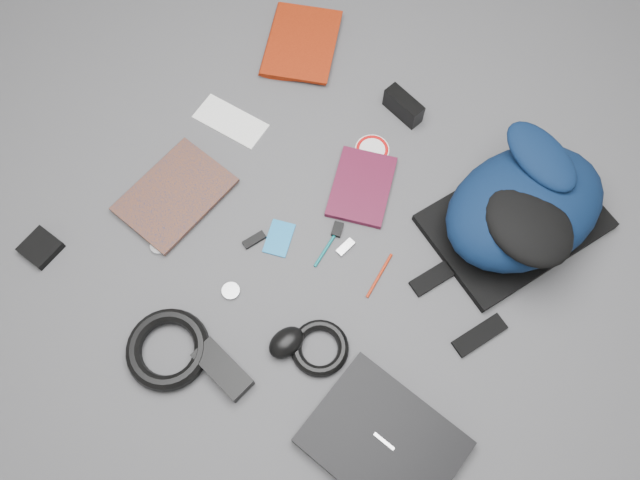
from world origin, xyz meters
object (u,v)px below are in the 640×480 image
Objects in this scene: textbook_red at (268,39)px; mouse at (286,343)px; power_brick at (223,369)px; laptop at (383,442)px; dvd_case at (362,187)px; comic_book at (148,173)px; pouch at (41,248)px; backpack at (525,207)px; compact_camera at (403,106)px.

mouse reaches higher than textbook_red.
power_brick is at bearing -83.80° from textbook_red.
mouse is 0.15m from power_brick.
laptop is 1.54× the size of dvd_case.
power_brick is (0.48, -0.27, 0.01)m from comic_book.
textbook_red is 0.84m from pouch.
laptop reaches higher than pouch.
backpack is 0.80m from power_brick.
laptop is 0.94m from pouch.
compact_camera is (-0.41, 0.11, -0.06)m from backpack.
compact_camera is at bearing 77.76° from dvd_case.
mouse is (-0.30, 0.05, 0.01)m from laptop.
mouse is 1.08× the size of pouch.
textbook_red is at bearing 132.87° from dvd_case.
pouch reaches higher than dvd_case.
compact_camera is at bearing 101.83° from power_brick.
pouch is at bearing -119.39° from textbook_red.
power_brick is (0.02, -0.57, 0.01)m from dvd_case.
dvd_case is at bearing -136.62° from backpack.
mouse reaches higher than dvd_case.
dvd_case is 2.29× the size of mouse.
power_brick is at bearing -94.15° from backpack.
comic_book reaches higher than dvd_case.
backpack is 0.64m from mouse.
laptop is 0.30m from mouse.
mouse reaches higher than comic_book.
textbook_red is at bearing -165.31° from compact_camera.
mouse is (0.56, -0.14, 0.01)m from comic_book.
textbook_red is 2.91× the size of mouse.
dvd_case is at bearing -51.10° from textbook_red.
laptop is 1.13m from textbook_red.
mouse is at bearing -99.63° from dvd_case.
laptop is at bearing 7.68° from pouch.
laptop is 0.86m from compact_camera.
dvd_case is 1.41× the size of power_brick.
pouch is (-0.63, -0.17, -0.01)m from mouse.
comic_book is 1.33× the size of dvd_case.
compact_camera reaches higher than pouch.
mouse is (0.14, -0.69, -0.01)m from compact_camera.
power_brick is at bearing -106.50° from mouse.
laptop is 2.77× the size of compact_camera.
power_brick is at bearing -164.93° from laptop.
laptop is at bearing -64.90° from textbook_red.
backpack is 2.24× the size of dvd_case.
compact_camera is 0.70m from mouse.
comic_book is at bearing 158.05° from power_brick.
power_brick is at bearing -74.49° from compact_camera.
laptop reaches higher than textbook_red.
textbook_red is 1.27× the size of dvd_case.
power_brick reaches higher than pouch.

